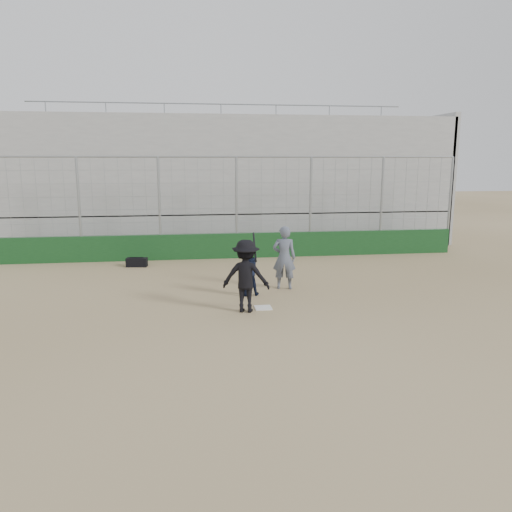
{
  "coord_description": "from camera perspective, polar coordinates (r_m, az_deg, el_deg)",
  "views": [
    {
      "loc": [
        -1.95,
        -12.65,
        3.92
      ],
      "look_at": [
        0.0,
        1.4,
        1.15
      ],
      "focal_mm": 35.0,
      "sensor_mm": 36.0,
      "label": 1
    }
  ],
  "objects": [
    {
      "name": "backstop",
      "position": [
        19.97,
        -2.21,
        2.51
      ],
      "size": [
        18.1,
        0.25,
        4.04
      ],
      "color": "#123917",
      "rests_on": "ground"
    },
    {
      "name": "equipment_bag",
      "position": [
        18.95,
        -13.47,
        -0.7
      ],
      "size": [
        0.79,
        0.42,
        0.36
      ],
      "color": "black",
      "rests_on": "ground"
    },
    {
      "name": "home_plate",
      "position": [
        13.38,
        0.83,
        -5.93
      ],
      "size": [
        0.44,
        0.44,
        0.02
      ],
      "primitive_type": "cube",
      "color": "white",
      "rests_on": "ground"
    },
    {
      "name": "batter_at_plate",
      "position": [
        12.88,
        -1.16,
        -2.3
      ],
      "size": [
        1.37,
        1.0,
        2.03
      ],
      "color": "black",
      "rests_on": "ground"
    },
    {
      "name": "umpire",
      "position": [
        15.18,
        3.23,
        -0.55
      ],
      "size": [
        0.79,
        0.61,
        1.74
      ],
      "primitive_type": "imported",
      "rotation": [
        0.0,
        0.0,
        2.92
      ],
      "color": "#555C6B",
      "rests_on": "ground"
    },
    {
      "name": "bleachers",
      "position": [
        24.7,
        -3.4,
        8.71
      ],
      "size": [
        20.25,
        6.7,
        6.98
      ],
      "color": "gray",
      "rests_on": "ground"
    },
    {
      "name": "ground",
      "position": [
        13.39,
        0.83,
        -5.98
      ],
      "size": [
        90.0,
        90.0,
        0.0
      ],
      "primitive_type": "plane",
      "color": "olive",
      "rests_on": "ground"
    },
    {
      "name": "catcher_crouched",
      "position": [
        14.45,
        -1.05,
        -2.58
      ],
      "size": [
        0.79,
        0.65,
        1.04
      ],
      "color": "black",
      "rests_on": "ground"
    }
  ]
}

